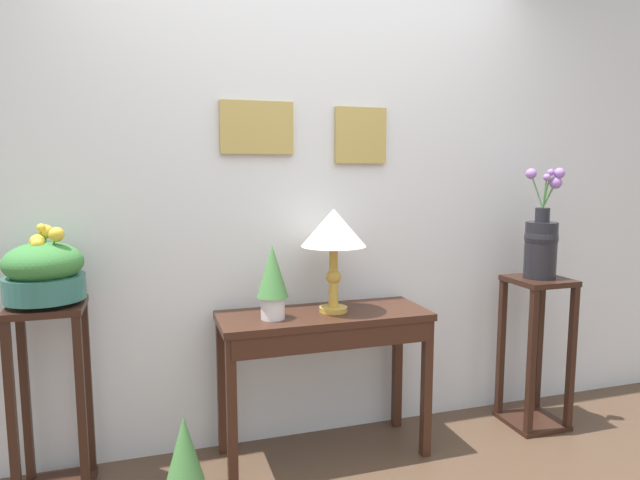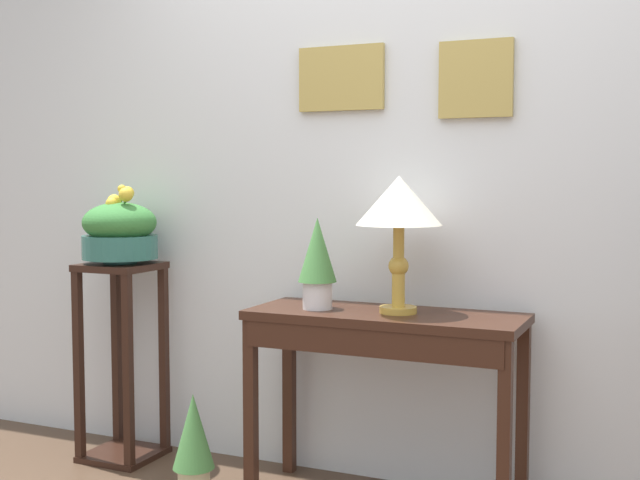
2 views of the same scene
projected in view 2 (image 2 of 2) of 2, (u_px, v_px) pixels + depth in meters
The scene contains 7 objects.
back_wall_with_art at pixel (403, 144), 3.38m from camera, with size 9.00×0.13×2.80m.
console_table at pixel (383, 344), 3.14m from camera, with size 1.05×0.41×0.75m.
table_lamp at pixel (399, 207), 3.10m from camera, with size 0.33×0.33×0.52m.
potted_plant_on_console at pixel (317, 259), 3.21m from camera, with size 0.15×0.15×0.36m.
pedestal_stand_left at pixel (122, 361), 3.71m from camera, with size 0.31×0.31×0.89m.
planter_bowl_wide_left at pixel (120, 231), 3.66m from camera, with size 0.33×0.33×0.35m.
potted_plant_floor at pixel (193, 441), 3.26m from camera, with size 0.17×0.17×0.42m.
Camera 2 is at (1.07, -1.89, 1.27)m, focal length 46.56 mm.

